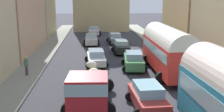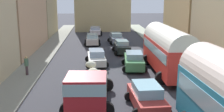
{
  "view_description": "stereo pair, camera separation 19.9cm",
  "coord_description": "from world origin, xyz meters",
  "px_view_note": "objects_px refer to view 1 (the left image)",
  "views": [
    {
      "loc": [
        -1.5,
        0.66,
        6.64
      ],
      "look_at": [
        0.0,
        22.53,
        1.73
      ],
      "focal_mm": 43.55,
      "sensor_mm": 36.0,
      "label": 1
    },
    {
      "loc": [
        -1.31,
        0.65,
        6.64
      ],
      "look_at": [
        0.0,
        22.53,
        1.73
      ],
      "focal_mm": 43.55,
      "sensor_mm": 36.0,
      "label": 2
    }
  ],
  "objects_px": {
    "car_6": "(115,38)",
    "car_3": "(148,96)",
    "car_1": "(91,39)",
    "pedestrian_3": "(26,65)",
    "car_5": "(121,47)",
    "car_0": "(96,57)",
    "car_2": "(94,31)",
    "cargo_truck_0": "(90,88)",
    "parked_bus_1": "(167,48)",
    "car_4": "(134,60)"
  },
  "relations": [
    {
      "from": "cargo_truck_0",
      "to": "car_0",
      "type": "distance_m",
      "value": 10.53
    },
    {
      "from": "car_5",
      "to": "car_6",
      "type": "relative_size",
      "value": 0.91
    },
    {
      "from": "car_1",
      "to": "car_4",
      "type": "bearing_deg",
      "value": -72.61
    },
    {
      "from": "car_6",
      "to": "car_5",
      "type": "bearing_deg",
      "value": -88.41
    },
    {
      "from": "parked_bus_1",
      "to": "pedestrian_3",
      "type": "xyz_separation_m",
      "value": [
        -11.9,
        -0.28,
        -1.23
      ]
    },
    {
      "from": "car_4",
      "to": "car_0",
      "type": "bearing_deg",
      "value": 154.47
    },
    {
      "from": "car_3",
      "to": "cargo_truck_0",
      "type": "bearing_deg",
      "value": 176.02
    },
    {
      "from": "parked_bus_1",
      "to": "car_2",
      "type": "xyz_separation_m",
      "value": [
        -6.21,
        23.62,
        -1.47
      ]
    },
    {
      "from": "cargo_truck_0",
      "to": "car_2",
      "type": "xyz_separation_m",
      "value": [
        0.36,
        30.78,
        -0.55
      ]
    },
    {
      "from": "car_1",
      "to": "pedestrian_3",
      "type": "bearing_deg",
      "value": -109.86
    },
    {
      "from": "cargo_truck_0",
      "to": "car_2",
      "type": "relative_size",
      "value": 1.77
    },
    {
      "from": "car_3",
      "to": "pedestrian_3",
      "type": "distance_m",
      "value": 11.28
    },
    {
      "from": "cargo_truck_0",
      "to": "car_2",
      "type": "bearing_deg",
      "value": 89.32
    },
    {
      "from": "parked_bus_1",
      "to": "car_6",
      "type": "relative_size",
      "value": 2.26
    },
    {
      "from": "car_2",
      "to": "car_5",
      "type": "xyz_separation_m",
      "value": [
        3.09,
        -15.19,
        0.04
      ]
    },
    {
      "from": "car_3",
      "to": "car_5",
      "type": "xyz_separation_m",
      "value": [
        0.03,
        15.82,
        0.02
      ]
    },
    {
      "from": "parked_bus_1",
      "to": "car_0",
      "type": "bearing_deg",
      "value": 151.26
    },
    {
      "from": "cargo_truck_0",
      "to": "car_5",
      "type": "bearing_deg",
      "value": 77.51
    },
    {
      "from": "car_2",
      "to": "car_4",
      "type": "bearing_deg",
      "value": -80.77
    },
    {
      "from": "car_0",
      "to": "car_6",
      "type": "xyz_separation_m",
      "value": [
        2.79,
        11.84,
        0.02
      ]
    },
    {
      "from": "car_2",
      "to": "car_3",
      "type": "xyz_separation_m",
      "value": [
        3.06,
        -31.01,
        0.01
      ]
    },
    {
      "from": "car_4",
      "to": "car_5",
      "type": "distance_m",
      "value": 6.74
    },
    {
      "from": "parked_bus_1",
      "to": "car_6",
      "type": "distance_m",
      "value": 15.6
    },
    {
      "from": "cargo_truck_0",
      "to": "car_6",
      "type": "height_order",
      "value": "cargo_truck_0"
    },
    {
      "from": "pedestrian_3",
      "to": "parked_bus_1",
      "type": "bearing_deg",
      "value": 1.37
    },
    {
      "from": "cargo_truck_0",
      "to": "pedestrian_3",
      "type": "relative_size",
      "value": 4.18
    },
    {
      "from": "parked_bus_1",
      "to": "car_5",
      "type": "height_order",
      "value": "parked_bus_1"
    },
    {
      "from": "car_1",
      "to": "car_3",
      "type": "xyz_separation_m",
      "value": [
        3.46,
        -21.76,
        -0.0
      ]
    },
    {
      "from": "parked_bus_1",
      "to": "car_5",
      "type": "bearing_deg",
      "value": 110.33
    },
    {
      "from": "car_3",
      "to": "car_1",
      "type": "bearing_deg",
      "value": 99.04
    },
    {
      "from": "cargo_truck_0",
      "to": "car_3",
      "type": "bearing_deg",
      "value": -3.98
    },
    {
      "from": "car_1",
      "to": "car_3",
      "type": "bearing_deg",
      "value": -80.96
    },
    {
      "from": "car_0",
      "to": "car_5",
      "type": "xyz_separation_m",
      "value": [
        2.98,
        5.08,
        0.04
      ]
    },
    {
      "from": "car_0",
      "to": "car_2",
      "type": "height_order",
      "value": "car_0"
    },
    {
      "from": "car_4",
      "to": "pedestrian_3",
      "type": "bearing_deg",
      "value": -167.92
    },
    {
      "from": "car_2",
      "to": "car_5",
      "type": "height_order",
      "value": "car_5"
    },
    {
      "from": "car_6",
      "to": "car_3",
      "type": "bearing_deg",
      "value": -89.61
    },
    {
      "from": "parked_bus_1",
      "to": "car_0",
      "type": "distance_m",
      "value": 7.11
    },
    {
      "from": "car_3",
      "to": "pedestrian_3",
      "type": "height_order",
      "value": "pedestrian_3"
    },
    {
      "from": "parked_bus_1",
      "to": "car_5",
      "type": "distance_m",
      "value": 9.09
    },
    {
      "from": "car_1",
      "to": "car_5",
      "type": "distance_m",
      "value": 6.89
    },
    {
      "from": "car_4",
      "to": "pedestrian_3",
      "type": "distance_m",
      "value": 9.47
    },
    {
      "from": "car_5",
      "to": "parked_bus_1",
      "type": "bearing_deg",
      "value": -69.67
    },
    {
      "from": "car_2",
      "to": "pedestrian_3",
      "type": "bearing_deg",
      "value": -103.4
    },
    {
      "from": "cargo_truck_0",
      "to": "car_2",
      "type": "distance_m",
      "value": 30.78
    },
    {
      "from": "car_5",
      "to": "car_3",
      "type": "bearing_deg",
      "value": -90.12
    },
    {
      "from": "car_4",
      "to": "car_5",
      "type": "height_order",
      "value": "car_5"
    },
    {
      "from": "car_1",
      "to": "pedestrian_3",
      "type": "distance_m",
      "value": 15.57
    },
    {
      "from": "car_2",
      "to": "car_4",
      "type": "distance_m",
      "value": 22.21
    },
    {
      "from": "car_1",
      "to": "car_5",
      "type": "bearing_deg",
      "value": -59.53
    }
  ]
}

